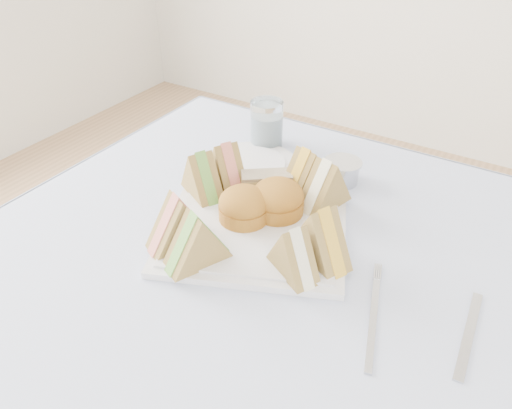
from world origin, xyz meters
The scene contains 18 objects.
tablecloth centered at (0.00, 0.00, 0.74)m, with size 1.02×1.02×0.01m, color #B1B8C4.
serving_plate centered at (-0.07, 0.09, 0.75)m, with size 0.31×0.31×0.01m, color silver.
sandwich_fl_a centered at (-0.15, -0.02, 0.81)m, with size 0.11×0.05×0.09m, color #9B7F46, non-canonical shape.
sandwich_fl_b centered at (-0.10, -0.04, 0.80)m, with size 0.10×0.05×0.09m, color #9B7F46, non-canonical shape.
sandwich_fr_a centered at (0.06, 0.07, 0.80)m, with size 0.11×0.05×0.09m, color #9B7F46, non-canonical shape.
sandwich_fr_b centered at (0.04, 0.02, 0.80)m, with size 0.09×0.04×0.08m, color #9B7F46, non-canonical shape.
sandwich_bl_a centered at (-0.21, 0.12, 0.80)m, with size 0.10×0.05×0.09m, color #9B7F46, non-canonical shape.
sandwich_bl_b centered at (-0.19, 0.17, 0.80)m, with size 0.10×0.05×0.09m, color #9B7F46, non-canonical shape.
sandwich_br_a centered at (0.00, 0.20, 0.80)m, with size 0.10×0.05×0.09m, color #9B7F46, non-canonical shape.
sandwich_br_b centered at (-0.05, 0.22, 0.80)m, with size 0.10×0.05×0.09m, color #9B7F46, non-canonical shape.
scone_left centered at (-0.10, 0.09, 0.79)m, with size 0.09×0.09×0.06m, color olive.
scone_right centered at (-0.06, 0.13, 0.79)m, with size 0.09×0.09×0.06m, color olive.
pastry_slice centered at (-0.11, 0.18, 0.78)m, with size 0.09×0.04×0.04m, color beige.
side_plate centered at (-0.19, 0.26, 0.75)m, with size 0.20×0.20×0.01m, color silver.
water_glass centered at (-0.21, 0.36, 0.80)m, with size 0.07×0.07×0.10m, color white.
tea_strainer centered at (-0.01, 0.31, 0.77)m, with size 0.07×0.07×0.04m, color #ABACB4.
knife centered at (0.29, 0.04, 0.75)m, with size 0.01×0.17×0.00m, color #ABACB4.
fork centered at (0.18, -0.01, 0.75)m, with size 0.01×0.17×0.00m, color #ABACB4.
Camera 1 is at (0.29, -0.49, 1.28)m, focal length 35.00 mm.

